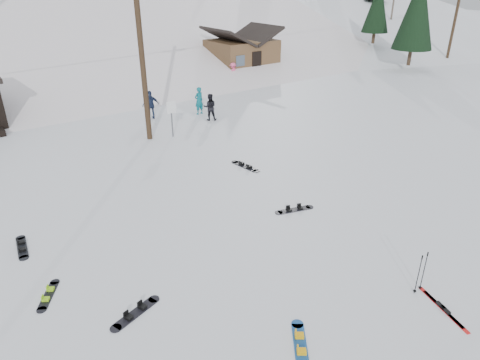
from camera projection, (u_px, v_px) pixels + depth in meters
ground at (323, 319)px, 10.28m from camera, size 200.00×200.00×0.00m
ski_slope at (9, 140)px, 55.68m from camera, size 60.00×85.24×65.97m
ridge_right at (261, 97)px, 71.61m from camera, size 45.66×93.98×54.59m
treeline_right at (287, 33)px, 59.94m from camera, size 20.00×60.00×10.00m
utility_pole at (141, 42)px, 19.53m from camera, size 2.00×0.26×9.00m
utility_pole_right at (457, 9)px, 38.58m from camera, size 2.00×0.26×9.00m
trail_sign at (172, 112)px, 21.28m from camera, size 0.50×0.09×1.85m
cabin at (242, 55)px, 35.07m from camera, size 5.39×4.40×3.77m
hero_snowboard at (300, 345)px, 9.53m from camera, size 1.05×1.30×0.11m
hero_skis at (443, 309)px, 10.56m from camera, size 0.63×1.64×0.09m
ski_poles at (421, 272)px, 10.93m from camera, size 0.32×0.09×1.17m
board_scatter_a at (136, 313)px, 10.43m from camera, size 1.44×0.67×0.11m
board_scatter_b at (22, 247)px, 12.94m from camera, size 0.42×1.48×0.10m
board_scatter_c at (48, 295)px, 11.01m from camera, size 0.79×1.15×0.09m
board_scatter_d at (294, 209)px, 15.01m from camera, size 1.42×0.61×0.10m
board_scatter_f at (245, 166)px, 18.40m from camera, size 0.48×1.63×0.12m
skier_teal at (199, 101)px, 25.03m from camera, size 0.63×0.47×1.60m
skier_dark at (210, 107)px, 23.99m from camera, size 0.92×0.87×1.51m
skier_pink at (233, 72)px, 32.66m from camera, size 1.06×0.81×1.45m
skier_navy at (151, 105)px, 24.19m from camera, size 1.00×0.57×1.61m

